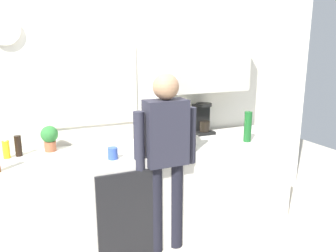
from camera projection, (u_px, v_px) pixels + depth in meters
name	position (u px, v px, depth m)	size (l,w,h in m)	color
ground_plane	(166.00, 248.00, 3.04)	(8.00, 8.00, 0.00)	beige
kitchen_counter	(154.00, 190.00, 3.21)	(2.88, 0.64, 0.90)	beige
dishwasher_panel	(130.00, 217.00, 2.79)	(0.56, 0.02, 0.81)	black
back_wall_assembly	(146.00, 92.00, 3.39)	(4.48, 0.42, 2.60)	silver
coffee_maker	(202.00, 120.00, 3.55)	(0.20, 0.20, 0.33)	black
bottle_green_wine	(248.00, 127.00, 3.22)	(0.07, 0.07, 0.30)	#195923
bottle_dark_sauce	(18.00, 146.00, 2.80)	(0.06, 0.06, 0.18)	black
bottle_clear_soda	(182.00, 131.00, 3.11)	(0.09, 0.09, 0.28)	#2D8C33
cup_blue_mug	(113.00, 153.00, 2.73)	(0.08, 0.08, 0.10)	#3351B2
cup_white_mug	(169.00, 135.00, 3.32)	(0.08, 0.08, 0.10)	white
mixing_bowl	(148.00, 148.00, 2.91)	(0.22, 0.22, 0.08)	orange
potted_plant	(50.00, 137.00, 2.92)	(0.15, 0.15, 0.23)	#9E5638
dish_soap	(6.00, 149.00, 2.74)	(0.06, 0.06, 0.18)	yellow
person_at_sink	(166.00, 150.00, 2.83)	(0.57, 0.22, 1.60)	black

